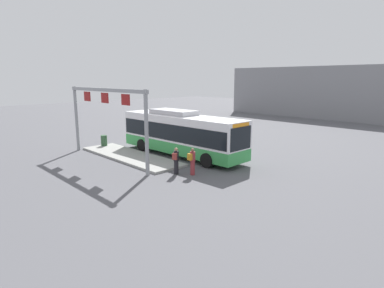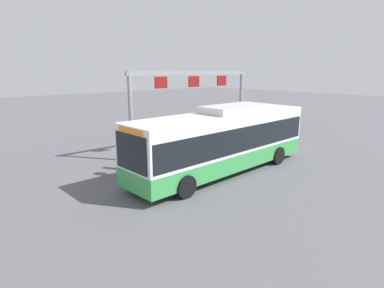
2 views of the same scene
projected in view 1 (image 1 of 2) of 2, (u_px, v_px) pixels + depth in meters
ground_plane at (181, 155)px, 24.81m from camera, size 120.00×120.00×0.00m
platform_curb at (130, 156)px, 24.27m from camera, size 10.00×2.80×0.16m
bus_main at (181, 132)px, 24.46m from camera, size 11.22×2.98×3.46m
person_boarding at (176, 160)px, 19.78m from camera, size 0.52×0.61×1.67m
person_waiting_near at (192, 161)px, 19.61m from camera, size 0.37×0.55×1.67m
platform_sign_gantry at (105, 108)px, 22.41m from camera, size 10.11×0.24×5.20m
station_building at (331, 92)px, 48.69m from camera, size 31.28×8.00×7.59m
trash_bin at (104, 140)px, 27.56m from camera, size 0.52×0.52×0.90m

